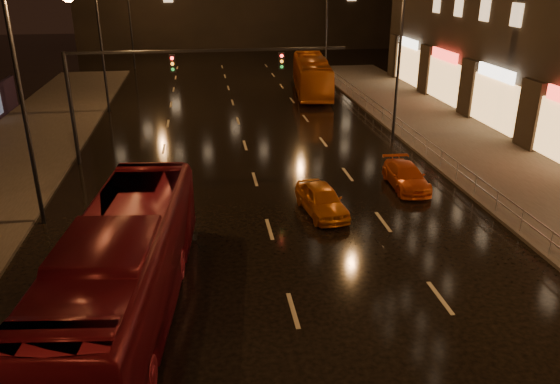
% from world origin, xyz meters
% --- Properties ---
extents(ground, '(140.00, 140.00, 0.00)m').
position_xyz_m(ground, '(0.00, 20.00, 0.00)').
color(ground, black).
rests_on(ground, ground).
extents(sidewalk_right, '(7.00, 70.00, 0.15)m').
position_xyz_m(sidewalk_right, '(13.50, 15.00, 0.07)').
color(sidewalk_right, '#38332D').
rests_on(sidewalk_right, ground).
extents(traffic_signal, '(15.31, 0.32, 6.20)m').
position_xyz_m(traffic_signal, '(-5.06, 20.00, 4.74)').
color(traffic_signal, black).
rests_on(traffic_signal, ground).
extents(railing_right, '(0.05, 56.00, 1.00)m').
position_xyz_m(railing_right, '(10.20, 18.00, 0.90)').
color(railing_right, '#99999E').
rests_on(railing_right, sidewalk_right).
extents(bus_red, '(4.28, 12.63, 3.45)m').
position_xyz_m(bus_red, '(-5.21, 4.33, 1.72)').
color(bus_red, maroon).
rests_on(bus_red, ground).
extents(bus_curb, '(3.97, 11.60, 3.17)m').
position_xyz_m(bus_curb, '(7.15, 36.53, 1.58)').
color(bus_curb, '#AF5111').
rests_on(bus_curb, ground).
extents(taxi_near, '(2.06, 4.05, 1.32)m').
position_xyz_m(taxi_near, '(2.53, 11.31, 0.66)').
color(taxi_near, '#C86712').
rests_on(taxi_near, ground).
extents(taxi_far, '(1.76, 4.03, 1.16)m').
position_xyz_m(taxi_far, '(7.41, 13.78, 0.58)').
color(taxi_far, '#D75214').
rests_on(taxi_far, ground).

